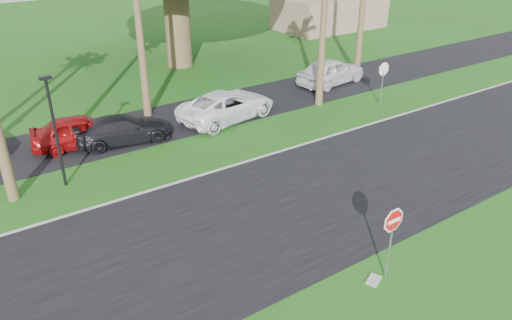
{
  "coord_description": "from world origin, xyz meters",
  "views": [
    {
      "loc": [
        -9.64,
        -10.79,
        10.09
      ],
      "look_at": [
        -0.24,
        2.99,
        1.8
      ],
      "focal_mm": 35.0,
      "sensor_mm": 36.0,
      "label": 1
    }
  ],
  "objects_px": {
    "car_dark": "(123,130)",
    "car_pickup": "(331,72)",
    "car_minivan": "(227,106)",
    "car_red": "(81,131)",
    "stop_sign_far": "(383,75)",
    "stop_sign_near": "(392,230)"
  },
  "relations": [
    {
      "from": "stop_sign_far",
      "to": "car_red",
      "type": "xyz_separation_m",
      "value": [
        -16.23,
        3.91,
        -1.0
      ]
    },
    {
      "from": "car_red",
      "to": "car_minivan",
      "type": "bearing_deg",
      "value": -86.62
    },
    {
      "from": "car_dark",
      "to": "car_red",
      "type": "bearing_deg",
      "value": 77.47
    },
    {
      "from": "car_red",
      "to": "car_pickup",
      "type": "distance_m",
      "value": 16.35
    },
    {
      "from": "stop_sign_far",
      "to": "car_minivan",
      "type": "height_order",
      "value": "stop_sign_far"
    },
    {
      "from": "stop_sign_near",
      "to": "car_dark",
      "type": "xyz_separation_m",
      "value": [
        -2.93,
        14.23,
        -1.1
      ]
    },
    {
      "from": "car_dark",
      "to": "car_pickup",
      "type": "height_order",
      "value": "car_pickup"
    },
    {
      "from": "car_red",
      "to": "car_dark",
      "type": "relative_size",
      "value": 0.98
    },
    {
      "from": "stop_sign_far",
      "to": "car_pickup",
      "type": "xyz_separation_m",
      "value": [
        0.12,
        4.47,
        -0.93
      ]
    },
    {
      "from": "car_red",
      "to": "car_pickup",
      "type": "height_order",
      "value": "car_pickup"
    },
    {
      "from": "stop_sign_far",
      "to": "car_minivan",
      "type": "xyz_separation_m",
      "value": [
        -8.66,
        2.99,
        -1.0
      ]
    },
    {
      "from": "car_red",
      "to": "stop_sign_near",
      "type": "bearing_deg",
      "value": -152.13
    },
    {
      "from": "stop_sign_far",
      "to": "car_dark",
      "type": "height_order",
      "value": "stop_sign_far"
    },
    {
      "from": "stop_sign_near",
      "to": "car_minivan",
      "type": "height_order",
      "value": "stop_sign_near"
    },
    {
      "from": "car_dark",
      "to": "car_pickup",
      "type": "relative_size",
      "value": 0.93
    },
    {
      "from": "stop_sign_far",
      "to": "car_dark",
      "type": "xyz_separation_m",
      "value": [
        -14.43,
        3.23,
        -1.1
      ]
    },
    {
      "from": "car_red",
      "to": "car_dark",
      "type": "bearing_deg",
      "value": -100.51
    },
    {
      "from": "car_red",
      "to": "car_pickup",
      "type": "bearing_deg",
      "value": -77.75
    },
    {
      "from": "stop_sign_near",
      "to": "car_red",
      "type": "xyz_separation_m",
      "value": [
        -4.73,
        14.91,
        -1.0
      ]
    },
    {
      "from": "car_dark",
      "to": "car_minivan",
      "type": "relative_size",
      "value": 0.83
    },
    {
      "from": "car_minivan",
      "to": "car_red",
      "type": "bearing_deg",
      "value": 72.53
    },
    {
      "from": "stop_sign_near",
      "to": "car_red",
      "type": "height_order",
      "value": "stop_sign_near"
    }
  ]
}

